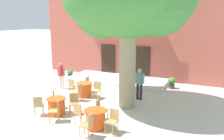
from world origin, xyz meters
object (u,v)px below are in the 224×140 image
cafe_chair_near_tree_0 (73,86)px  cafe_chair_front_2 (79,112)px  cafe_chair_near_tree_1 (78,91)px  cafe_chair_front_1 (100,108)px  plane_tree (127,1)px  cafe_chair_middle_0 (39,105)px  ground_planter_left (70,73)px  cafe_chair_front_3 (88,124)px  cafe_chair_middle_3 (56,98)px  cafe_chair_near_tree_2 (97,89)px  pedestrian_near_entrance (61,74)px  cafe_table_front (96,119)px  cafe_table_middle (57,106)px  cafe_table_near_tree (84,90)px  cafe_chair_middle_1 (56,109)px  pedestrian_mid_plaza (139,82)px  cafe_chair_front_0 (113,119)px  cafe_chair_near_tree_3 (89,83)px  cafe_chair_middle_2 (74,102)px  ground_planter_right (172,82)px

cafe_chair_near_tree_0 → cafe_chair_front_2: bearing=-52.1°
cafe_chair_near_tree_1 → cafe_chair_front_1: bearing=-37.5°
plane_tree → cafe_chair_middle_0: plane_tree is taller
plane_tree → cafe_chair_middle_0: bearing=-137.9°
plane_tree → ground_planter_left: plane_tree is taller
cafe_chair_near_tree_1 → cafe_chair_front_3: size_ratio=1.00×
cafe_chair_middle_3 → ground_planter_left: cafe_chair_middle_3 is taller
cafe_chair_near_tree_2 → pedestrian_near_entrance: pedestrian_near_entrance is taller
cafe_chair_middle_0 → cafe_chair_front_1: 2.74m
cafe_table_front → cafe_chair_front_1: cafe_chair_front_1 is taller
cafe_table_middle → cafe_chair_near_tree_0: bearing=109.1°
cafe_chair_near_tree_1 → cafe_table_front: (2.28, -2.36, -0.14)m
cafe_table_near_tree → cafe_chair_near_tree_2: (0.75, 0.00, 0.14)m
cafe_chair_middle_1 → ground_planter_left: size_ratio=1.63×
cafe_table_front → cafe_chair_front_1: 0.77m
cafe_chair_front_1 → ground_planter_left: (-5.39, 5.66, -0.22)m
cafe_table_near_tree → cafe_chair_near_tree_1: size_ratio=0.95×
pedestrian_mid_plaza → cafe_chair_front_0: bearing=-86.2°
pedestrian_mid_plaza → cafe_table_middle: bearing=-128.3°
cafe_chair_near_tree_2 → cafe_chair_near_tree_3: 1.15m
cafe_chair_near_tree_2 → cafe_chair_middle_1: size_ratio=1.00×
ground_planter_left → cafe_chair_middle_1: bearing=-60.0°
cafe_table_near_tree → cafe_chair_middle_1: bearing=-79.7°
cafe_chair_near_tree_1 → cafe_chair_near_tree_3: size_ratio=1.00×
cafe_chair_middle_2 → pedestrian_mid_plaza: (2.08, 3.00, 0.41)m
cafe_table_middle → ground_planter_left: size_ratio=1.55×
cafe_chair_front_2 → cafe_table_front: bearing=-3.4°
cafe_chair_middle_1 → pedestrian_near_entrance: 4.70m
pedestrian_near_entrance → cafe_chair_middle_3: bearing=-58.2°
cafe_table_near_tree → ground_planter_right: (4.05, 3.49, -0.00)m
cafe_table_near_tree → cafe_chair_middle_0: size_ratio=0.95×
cafe_chair_near_tree_2 → cafe_chair_near_tree_3: (-0.89, 0.74, 0.00)m
cafe_table_middle → ground_planter_left: (-3.34, 5.92, -0.08)m
cafe_chair_near_tree_1 → pedestrian_near_entrance: 2.55m
cafe_table_near_tree → ground_planter_left: size_ratio=1.55×
cafe_chair_middle_2 → ground_planter_left: size_ratio=1.63×
cafe_chair_near_tree_0 → cafe_table_middle: size_ratio=1.05×
cafe_chair_middle_3 → cafe_chair_front_2: same height
cafe_chair_near_tree_0 → cafe_chair_front_0: size_ratio=1.00×
cafe_table_middle → pedestrian_near_entrance: bearing=123.1°
pedestrian_near_entrance → cafe_chair_front_0: bearing=-36.8°
cafe_chair_near_tree_3 → cafe_table_middle: size_ratio=1.05×
cafe_chair_near_tree_0 → cafe_table_middle: bearing=-70.9°
cafe_chair_near_tree_2 → cafe_chair_middle_1: 3.25m
cafe_table_near_tree → cafe_chair_front_2: (1.62, -3.06, 0.14)m
cafe_chair_middle_3 → cafe_chair_near_tree_1: bearing=72.3°
cafe_table_near_tree → cafe_chair_middle_3: bearing=-98.8°
pedestrian_mid_plaza → cafe_chair_middle_2: bearing=-124.8°
cafe_table_near_tree → cafe_chair_near_tree_2: size_ratio=0.95×
ground_planter_right → cafe_chair_near_tree_0: bearing=-143.9°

